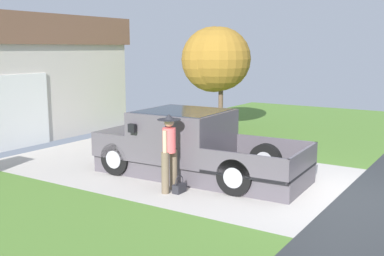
% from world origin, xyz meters
% --- Properties ---
extents(pickup_truck, '(2.31, 5.19, 1.59)m').
position_xyz_m(pickup_truck, '(-0.29, 3.65, 0.72)').
color(pickup_truck, '#4C474E').
rests_on(pickup_truck, ground).
extents(person_with_hat, '(0.51, 0.51, 1.70)m').
position_xyz_m(person_with_hat, '(-1.63, 3.19, 0.92)').
color(person_with_hat, brown).
rests_on(person_with_hat, ground).
extents(handbag, '(0.32, 0.17, 0.39)m').
position_xyz_m(handbag, '(-1.60, 2.96, 0.11)').
color(handbag, '#232328').
rests_on(handbag, ground).
extents(front_yard_tree, '(2.48, 2.66, 3.87)m').
position_xyz_m(front_yard_tree, '(5.65, 6.24, 2.66)').
color(front_yard_tree, brown).
rests_on(front_yard_tree, ground).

